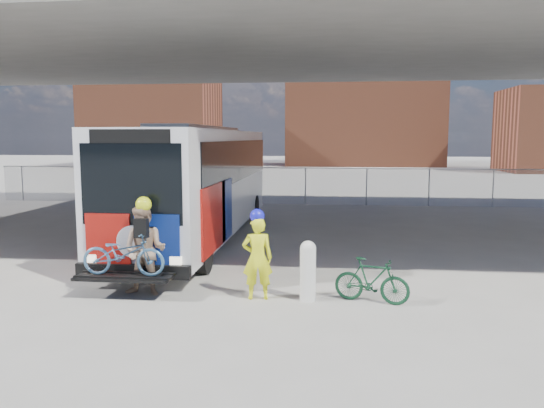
# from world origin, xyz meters

# --- Properties ---
(ground) EXTENTS (160.00, 160.00, 0.00)m
(ground) POSITION_xyz_m (0.00, 0.00, 0.00)
(ground) COLOR #9E9991
(ground) RESTS_ON ground
(bus) EXTENTS (2.67, 12.90, 3.69)m
(bus) POSITION_xyz_m (-2.00, 2.59, 2.11)
(bus) COLOR silver
(bus) RESTS_ON ground
(overpass) EXTENTS (40.00, 16.00, 7.95)m
(overpass) POSITION_xyz_m (0.00, 4.00, 6.54)
(overpass) COLOR #605E59
(overpass) RESTS_ON ground
(chainlink_fence) EXTENTS (30.00, 0.06, 30.00)m
(chainlink_fence) POSITION_xyz_m (0.00, 12.00, 1.42)
(chainlink_fence) COLOR gray
(chainlink_fence) RESTS_ON ground
(brick_buildings) EXTENTS (54.00, 22.00, 12.00)m
(brick_buildings) POSITION_xyz_m (1.23, 48.23, 5.42)
(brick_buildings) COLOR brown
(brick_buildings) RESTS_ON ground
(smokestack) EXTENTS (2.20, 2.20, 25.00)m
(smokestack) POSITION_xyz_m (14.00, 55.00, 12.50)
(smokestack) COLOR brown
(smokestack) RESTS_ON ground
(bollard) EXTENTS (0.33, 0.33, 1.25)m
(bollard) POSITION_xyz_m (1.81, -3.73, 0.67)
(bollard) COLOR white
(bollard) RESTS_ON ground
(cyclist_hivis) EXTENTS (0.69, 0.52, 1.89)m
(cyclist_hivis) POSITION_xyz_m (0.77, -3.73, 0.91)
(cyclist_hivis) COLOR #EDF419
(cyclist_hivis) RESTS_ON ground
(cyclist_tan) EXTENTS (0.98, 0.78, 2.11)m
(cyclist_tan) POSITION_xyz_m (-1.63, -3.73, 1.00)
(cyclist_tan) COLOR tan
(cyclist_tan) RESTS_ON ground
(bike_parked) EXTENTS (1.60, 0.85, 0.92)m
(bike_parked) POSITION_xyz_m (3.10, -3.73, 0.46)
(bike_parked) COLOR #123A22
(bike_parked) RESTS_ON ground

